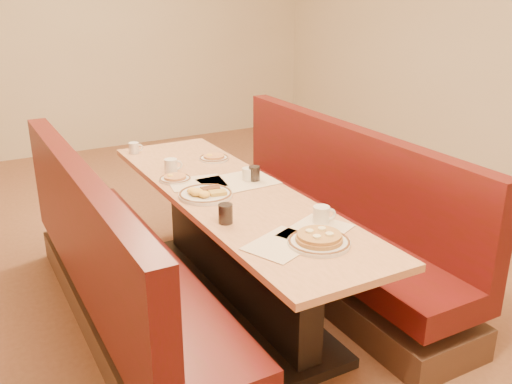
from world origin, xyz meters
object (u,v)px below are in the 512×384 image
booth_left (119,278)px  coffee_mug_a (322,215)px  booth_right (328,227)px  coffee_mug_c (249,174)px  eggs_plate (205,194)px  soda_tumbler_mid (254,174)px  coffee_mug_d (134,148)px  pancake_plate (319,240)px  coffee_mug_b (171,165)px  diner_table (233,249)px  soda_tumbler_near (226,214)px

booth_left → coffee_mug_a: booth_left is taller
booth_left → booth_right: same height
coffee_mug_c → coffee_mug_a: bearing=-102.2°
booth_right → eggs_plate: (-0.91, 0.02, 0.41)m
soda_tumbler_mid → eggs_plate: bearing=-165.1°
booth_left → eggs_plate: bearing=1.7°
coffee_mug_c → coffee_mug_d: 1.05m
pancake_plate → eggs_plate: size_ratio=0.96×
booth_left → coffee_mug_b: booth_left is taller
booth_left → booth_right: size_ratio=1.00×
coffee_mug_d → coffee_mug_c: bearing=-44.5°
diner_table → soda_tumbler_mid: soda_tumbler_mid is taller
eggs_plate → coffee_mug_a: size_ratio=2.63×
coffee_mug_a → coffee_mug_c: size_ratio=1.10×
booth_left → booth_right: bearing=0.0°
booth_left → booth_right: 1.46m
coffee_mug_a → soda_tumbler_near: (-0.44, 0.25, 0.00)m
coffee_mug_b → soda_tumbler_mid: (0.40, -0.42, 0.00)m
booth_left → coffee_mug_c: (0.92, 0.15, 0.43)m
booth_left → soda_tumbler_mid: booth_left is taller
booth_left → booth_right: (1.46, 0.00, 0.00)m
soda_tumbler_mid → coffee_mug_d: bearing=115.9°
booth_right → soda_tumbler_mid: bearing=166.8°
booth_left → soda_tumbler_near: booth_left is taller
soda_tumbler_near → soda_tumbler_mid: (0.46, 0.51, -0.00)m
booth_left → coffee_mug_a: 1.22m
coffee_mug_d → coffee_mug_b: bearing=-61.8°
soda_tumbler_near → soda_tumbler_mid: bearing=48.4°
pancake_plate → booth_right: bearing=50.9°
coffee_mug_d → soda_tumbler_mid: bearing=-43.8°
coffee_mug_b → booth_right: bearing=-19.1°
coffee_mug_c → soda_tumbler_mid: size_ratio=1.13×
booth_right → soda_tumbler_mid: booth_right is taller
eggs_plate → booth_right: bearing=-1.0°
booth_left → eggs_plate: 0.69m
booth_left → pancake_plate: 1.22m
pancake_plate → coffee_mug_c: 1.00m
diner_table → coffee_mug_b: bearing=108.3°
booth_right → coffee_mug_c: (-0.54, 0.15, 0.43)m
diner_table → coffee_mug_a: 0.79m
coffee_mug_d → soda_tumbler_near: soda_tumbler_near is taller
pancake_plate → soda_tumbler_near: soda_tumbler_near is taller
eggs_plate → coffee_mug_d: 1.09m
coffee_mug_a → soda_tumbler_mid: bearing=108.6°
pancake_plate → coffee_mug_a: size_ratio=2.52×
coffee_mug_a → coffee_mug_b: bearing=127.6°
diner_table → coffee_mug_d: size_ratio=24.14×
coffee_mug_d → soda_tumbler_mid: (0.47, -0.98, 0.01)m
coffee_mug_d → soda_tumbler_near: bearing=-68.9°
booth_left → pancake_plate: bearing=-47.5°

